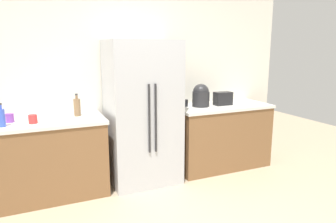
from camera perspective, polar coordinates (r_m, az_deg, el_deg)
kitchen_back_panel at (r=4.18m, az=-9.53°, el=8.63°), size 5.07×0.10×3.00m
counter_left at (r=3.87m, az=-23.17°, el=-8.22°), size 1.56×0.68×0.91m
counter_right at (r=4.58m, az=9.57°, el=-4.41°), size 1.39×0.68×0.91m
refrigerator at (r=3.92m, az=-4.73°, el=-0.25°), size 0.86×0.71×1.80m
toaster at (r=4.47m, az=10.08°, el=2.38°), size 0.25×0.14×0.19m
rice_cooker at (r=4.30m, az=6.08°, el=2.92°), size 0.24×0.24×0.31m
bottle_a at (r=3.60m, az=-28.32°, el=-0.97°), size 0.07×0.07×0.25m
bottle_b at (r=3.84m, az=-16.40°, el=0.79°), size 0.08×0.08×0.27m
cup_a at (r=4.30m, az=3.18°, el=1.57°), size 0.08×0.08×0.09m
cup_c at (r=3.63m, az=-23.64°, el=-1.27°), size 0.09×0.09×0.10m
cup_d at (r=3.79m, az=-27.13°, el=-1.05°), size 0.09×0.09×0.10m
bowl_b at (r=3.86m, az=-24.45°, el=-0.91°), size 0.20×0.20×0.06m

